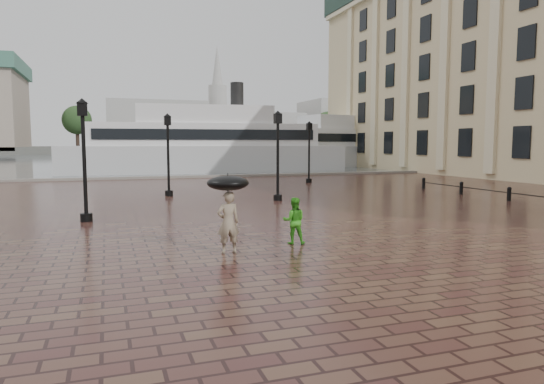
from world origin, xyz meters
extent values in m
plane|color=#371B19|center=(0.00, 0.00, 0.00)|extent=(300.00, 300.00, 0.00)
plane|color=#434C52|center=(0.00, 92.00, 0.00)|extent=(240.00, 240.00, 0.00)
cube|color=slate|center=(0.00, 32.00, 0.00)|extent=(80.00, 0.60, 0.30)
cube|color=#4C4C47|center=(0.00, 160.00, 1.00)|extent=(300.00, 60.00, 2.00)
cube|color=#A09D98|center=(10.00, 150.00, 9.00)|extent=(30.00, 22.00, 14.00)
cube|color=#A09D98|center=(45.00, 150.00, 7.50)|extent=(25.00, 22.00, 11.00)
cube|color=#A09D98|center=(80.00, 150.00, 10.00)|extent=(35.00, 22.00, 16.00)
cylinder|color=#A09D98|center=(30.00, 150.00, 12.00)|extent=(6.00, 6.00, 20.00)
cone|color=#A09D98|center=(30.00, 150.00, 26.00)|extent=(5.00, 5.00, 18.00)
cylinder|color=#2D2119|center=(-12.86, 138.00, 4.00)|extent=(1.00, 1.00, 8.00)
sphere|color=#193317|center=(-12.86, 138.00, 9.50)|extent=(8.00, 8.00, 8.00)
cylinder|color=#2D2119|center=(12.86, 138.00, 4.00)|extent=(1.00, 1.00, 8.00)
sphere|color=#193317|center=(12.86, 138.00, 9.50)|extent=(8.00, 8.00, 8.00)
cylinder|color=#2D2119|center=(38.57, 138.00, 4.00)|extent=(1.00, 1.00, 8.00)
sphere|color=#193317|center=(38.57, 138.00, 9.50)|extent=(8.00, 8.00, 8.00)
cylinder|color=#2D2119|center=(64.29, 138.00, 4.00)|extent=(1.00, 1.00, 8.00)
sphere|color=#193317|center=(64.29, 138.00, 9.50)|extent=(8.00, 8.00, 8.00)
cylinder|color=#2D2119|center=(90.00, 138.00, 4.00)|extent=(1.00, 1.00, 8.00)
sphere|color=#193317|center=(90.00, 138.00, 9.50)|extent=(8.00, 8.00, 8.00)
cylinder|color=black|center=(14.00, 10.00, 0.30)|extent=(0.20, 0.20, 0.60)
sphere|color=black|center=(14.00, 10.00, 0.62)|extent=(0.22, 0.22, 0.22)
cylinder|color=black|center=(14.00, 13.50, 0.30)|extent=(0.20, 0.20, 0.60)
sphere|color=black|center=(14.00, 13.50, 0.62)|extent=(0.22, 0.22, 0.22)
cylinder|color=black|center=(14.00, 17.00, 0.30)|extent=(0.20, 0.20, 0.60)
sphere|color=black|center=(14.00, 17.00, 0.62)|extent=(0.22, 0.22, 0.22)
cylinder|color=black|center=(-6.00, 10.00, 0.15)|extent=(0.44, 0.44, 0.30)
cylinder|color=black|center=(-6.00, 10.00, 2.00)|extent=(0.14, 0.14, 4.00)
cube|color=black|center=(-6.00, 10.00, 4.15)|extent=(0.35, 0.35, 0.50)
sphere|color=beige|center=(-6.00, 10.00, 4.15)|extent=(0.28, 0.28, 0.28)
cylinder|color=black|center=(3.00, 14.00, 0.15)|extent=(0.44, 0.44, 0.30)
cylinder|color=black|center=(3.00, 14.00, 2.00)|extent=(0.14, 0.14, 4.00)
cube|color=black|center=(3.00, 14.00, 4.15)|extent=(0.35, 0.35, 0.50)
sphere|color=beige|center=(3.00, 14.00, 4.15)|extent=(0.28, 0.28, 0.28)
cylinder|color=black|center=(9.00, 24.00, 0.15)|extent=(0.44, 0.44, 0.30)
cylinder|color=black|center=(9.00, 24.00, 2.00)|extent=(0.14, 0.14, 4.00)
cube|color=black|center=(9.00, 24.00, 4.15)|extent=(0.35, 0.35, 0.50)
sphere|color=beige|center=(9.00, 24.00, 4.15)|extent=(0.28, 0.28, 0.28)
cylinder|color=black|center=(-2.00, 18.00, 0.15)|extent=(0.44, 0.44, 0.30)
cylinder|color=black|center=(-2.00, 18.00, 2.00)|extent=(0.14, 0.14, 4.00)
cube|color=black|center=(-2.00, 18.00, 4.15)|extent=(0.35, 0.35, 0.50)
sphere|color=beige|center=(-2.00, 18.00, 4.15)|extent=(0.28, 0.28, 0.28)
imported|color=gray|center=(-2.23, 3.13, 0.82)|extent=(0.61, 0.40, 1.65)
imported|color=#33971B|center=(-0.14, 3.70, 0.67)|extent=(0.78, 0.69, 1.35)
cube|color=#B8B8B8|center=(4.27, 39.76, 1.33)|extent=(28.20, 9.09, 2.66)
cube|color=silver|center=(4.27, 39.76, 3.77)|extent=(22.60, 7.71, 2.22)
cube|color=silver|center=(4.27, 39.76, 5.77)|extent=(13.71, 6.26, 1.77)
cylinder|color=black|center=(7.58, 39.46, 7.76)|extent=(1.33, 1.33, 2.66)
cube|color=black|center=(4.01, 36.83, 3.77)|extent=(21.00, 1.97, 1.00)
cube|color=black|center=(4.53, 42.69, 3.77)|extent=(21.00, 1.97, 1.00)
cube|color=#B8B8B8|center=(24.55, 47.46, 1.28)|extent=(27.39, 12.20, 2.56)
cube|color=silver|center=(24.55, 47.46, 3.62)|extent=(22.01, 10.17, 2.13)
cube|color=silver|center=(24.55, 47.46, 5.54)|extent=(13.56, 7.64, 1.70)
cylinder|color=black|center=(27.66, 48.18, 7.46)|extent=(1.28, 1.28, 2.56)
cube|color=black|center=(25.18, 44.71, 3.62)|extent=(19.75, 4.63, 0.96)
cube|color=black|center=(23.91, 50.22, 3.62)|extent=(19.75, 4.63, 0.96)
cylinder|color=black|center=(-2.23, 3.13, 1.40)|extent=(0.02, 0.02, 0.95)
ellipsoid|color=black|center=(-2.23, 3.13, 1.86)|extent=(1.10, 1.10, 0.39)
camera|label=1|loc=(-5.20, -9.17, 2.89)|focal=32.00mm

